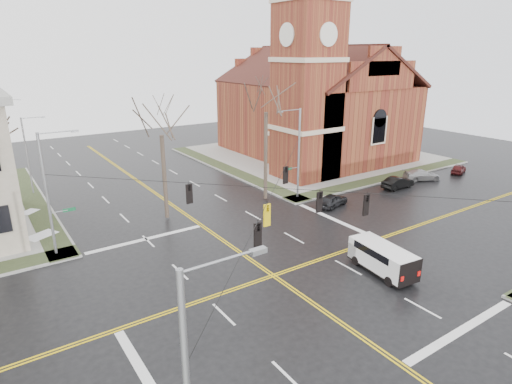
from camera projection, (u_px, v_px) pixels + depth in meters
ground at (273, 276)px, 28.75m from camera, size 120.00×120.00×0.00m
sidewalks at (273, 275)px, 28.73m from camera, size 80.00×80.00×0.17m
road_markings at (273, 276)px, 28.75m from camera, size 100.00×100.00×0.01m
church at (313, 97)px, 58.78m from camera, size 24.28×27.48×27.50m
signal_pole_ne at (297, 151)px, 42.27m from camera, size 2.75×0.22×9.00m
signal_pole_nw at (49, 191)px, 30.23m from camera, size 2.75×0.22×9.00m
span_wires at (275, 188)px, 26.81m from camera, size 23.02×23.02×0.03m
traffic_signals at (281, 202)px, 26.52m from camera, size 8.21×8.26×1.30m
streetlight_north_a at (28, 153)px, 43.73m from camera, size 2.30×0.20×8.00m
streetlight_north_b at (8, 126)px, 59.47m from camera, size 2.30×0.20×8.00m
cargo_van at (380, 256)px, 29.05m from camera, size 2.48×5.17×1.90m
parked_car_a at (332, 200)px, 41.43m from camera, size 3.94×2.29×1.26m
parked_car_b at (398, 183)px, 46.91m from camera, size 3.98×1.40×1.31m
parked_car_c at (422, 175)px, 49.89m from camera, size 4.63×3.38×1.25m
parked_car_d at (459, 169)px, 52.80m from camera, size 3.61×2.47×1.14m
tree_nw_near at (161, 129)px, 36.02m from camera, size 4.00×4.00×11.18m
tree_ne at (266, 106)px, 40.58m from camera, size 4.00×4.00×13.01m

